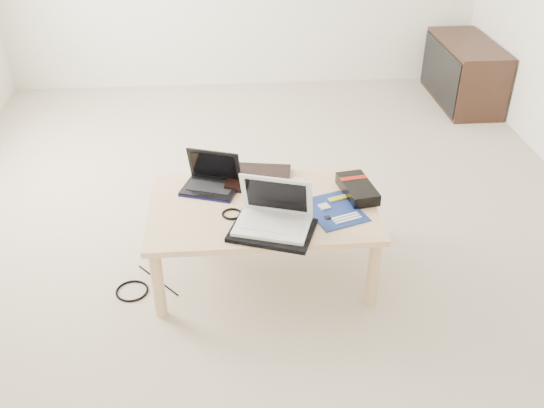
{
  "coord_description": "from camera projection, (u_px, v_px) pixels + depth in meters",
  "views": [
    {
      "loc": [
        -0.16,
        -3.16,
        1.97
      ],
      "look_at": [
        0.04,
        -0.68,
        0.4
      ],
      "focal_mm": 40.0,
      "sensor_mm": 36.0,
      "label": 1
    }
  ],
  "objects": [
    {
      "name": "neoprene_sleeve",
      "position": [
        272.0,
        230.0,
        2.74
      ],
      "size": [
        0.44,
        0.38,
        0.02
      ],
      "primitive_type": "cube",
      "rotation": [
        0.0,
        0.0,
        -0.35
      ],
      "color": "black",
      "rests_on": "coffee_table"
    },
    {
      "name": "floor_cable_coil",
      "position": [
        132.0,
        291.0,
        3.0
      ],
      "size": [
        0.2,
        0.2,
        0.01
      ],
      "primitive_type": "torus",
      "rotation": [
        0.0,
        0.0,
        0.27
      ],
      "color": "black",
      "rests_on": "ground"
    },
    {
      "name": "media_cabinet",
      "position": [
        463.0,
        72.0,
        4.94
      ],
      "size": [
        0.41,
        0.9,
        0.5
      ],
      "color": "#361F16",
      "rests_on": "ground"
    },
    {
      "name": "book",
      "position": [
        259.0,
        178.0,
        3.13
      ],
      "size": [
        0.36,
        0.32,
        0.03
      ],
      "color": "black",
      "rests_on": "coffee_table"
    },
    {
      "name": "white_laptop",
      "position": [
        274.0,
        215.0,
        2.74
      ],
      "size": [
        0.39,
        0.32,
        0.23
      ],
      "color": "white",
      "rests_on": "neoprene_sleeve"
    },
    {
      "name": "cable_coil",
      "position": [
        232.0,
        214.0,
        2.86
      ],
      "size": [
        0.11,
        0.11,
        0.01
      ],
      "primitive_type": "torus",
      "rotation": [
        0.0,
        0.0,
        -0.11
      ],
      "color": "black",
      "rests_on": "coffee_table"
    },
    {
      "name": "netbook",
      "position": [
        212.0,
        181.0,
        3.06
      ],
      "size": [
        0.32,
        0.28,
        0.2
      ],
      "color": "black",
      "rests_on": "coffee_table"
    },
    {
      "name": "ground",
      "position": [
        257.0,
        201.0,
        3.73
      ],
      "size": [
        4.0,
        4.0,
        0.0
      ],
      "primitive_type": "plane",
      "color": "#C1B49C",
      "rests_on": "ground"
    },
    {
      "name": "gpu_box",
      "position": [
        357.0,
        189.0,
        3.01
      ],
      "size": [
        0.18,
        0.29,
        0.06
      ],
      "color": "black",
      "rests_on": "coffee_table"
    },
    {
      "name": "coffee_table",
      "position": [
        262.0,
        213.0,
        2.97
      ],
      "size": [
        1.1,
        0.7,
        0.4
      ],
      "color": "tan",
      "rests_on": "ground"
    },
    {
      "name": "remote",
      "position": [
        296.0,
        191.0,
        3.03
      ],
      "size": [
        0.1,
        0.24,
        0.02
      ],
      "color": "silver",
      "rests_on": "coffee_table"
    },
    {
      "name": "motherboard",
      "position": [
        334.0,
        210.0,
        2.89
      ],
      "size": [
        0.32,
        0.36,
        0.01
      ],
      "color": "navy",
      "rests_on": "coffee_table"
    },
    {
      "name": "tablet",
      "position": [
        271.0,
        208.0,
        2.9
      ],
      "size": [
        0.25,
        0.2,
        0.01
      ],
      "color": "black",
      "rests_on": "coffee_table"
    },
    {
      "name": "floor_cable_trail",
      "position": [
        158.0,
        280.0,
        3.08
      ],
      "size": [
        0.22,
        0.26,
        0.01
      ],
      "primitive_type": "cylinder",
      "rotation": [
        1.57,
        0.0,
        0.71
      ],
      "color": "black",
      "rests_on": "ground"
    }
  ]
}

